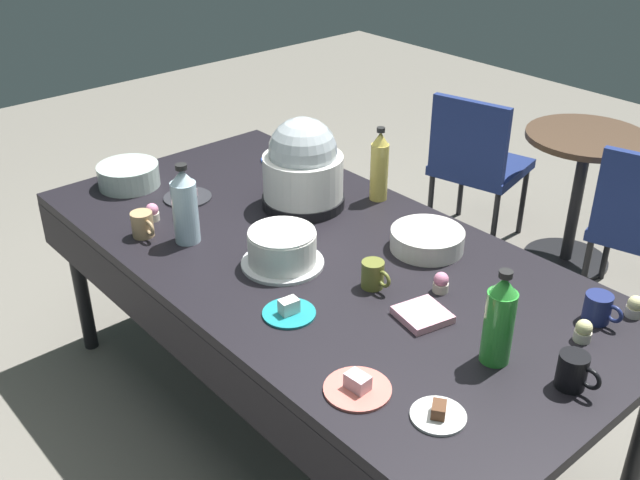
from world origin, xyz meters
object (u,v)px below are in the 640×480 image
(potluck_table, at_px, (320,268))
(dessert_plate_teal, at_px, (289,311))
(cupcake_mint, at_px, (441,283))
(frosted_layer_cake, at_px, (282,249))
(maroon_chair_left, at_px, (476,160))
(glass_salad_bowl, at_px, (129,175))
(soda_bottle_water, at_px, (185,206))
(dessert_plate_charcoal, at_px, (188,196))
(cupcake_cocoa, at_px, (635,307))
(dessert_plate_cobalt, at_px, (278,158))
(dessert_plate_coral, at_px, (357,387))
(coffee_mug_tan, at_px, (143,224))
(dessert_plate_white, at_px, (438,414))
(ceramic_snack_bowl, at_px, (427,240))
(round_cafe_table, at_px, (581,176))
(coffee_mug_black, at_px, (573,371))
(cupcake_berry, at_px, (152,212))
(soda_bottle_ginger_ale, at_px, (379,166))
(cupcake_rose, at_px, (499,318))
(cupcake_lemon, at_px, (583,331))
(slow_cooker, at_px, (303,167))
(coffee_mug_navy, at_px, (598,308))
(cupcake_vanilla, at_px, (183,210))
(coffee_mug_olive, at_px, (373,275))
(soda_bottle_lime_soda, at_px, (499,320))

(potluck_table, height_order, dessert_plate_teal, dessert_plate_teal)
(dessert_plate_teal, distance_m, cupcake_mint, 0.49)
(frosted_layer_cake, relative_size, maroon_chair_left, 0.33)
(glass_salad_bowl, xyz_separation_m, soda_bottle_water, (0.55, -0.07, 0.09))
(dessert_plate_charcoal, relative_size, cupcake_cocoa, 2.80)
(glass_salad_bowl, height_order, dessert_plate_cobalt, glass_salad_bowl)
(dessert_plate_coral, xyz_separation_m, coffee_mug_tan, (-1.11, -0.00, 0.03))
(dessert_plate_charcoal, relative_size, dessert_plate_cobalt, 1.25)
(glass_salad_bowl, distance_m, dessert_plate_white, 1.74)
(ceramic_snack_bowl, height_order, cupcake_mint, ceramic_snack_bowl)
(cupcake_cocoa, relative_size, round_cafe_table, 0.09)
(frosted_layer_cake, relative_size, cupcake_mint, 4.13)
(dessert_plate_teal, distance_m, dessert_plate_white, 0.59)
(dessert_plate_white, bearing_deg, maroon_chair_left, 125.61)
(dessert_plate_cobalt, distance_m, round_cafe_table, 1.57)
(coffee_mug_black, bearing_deg, cupcake_berry, -167.36)
(cupcake_cocoa, distance_m, soda_bottle_ginger_ale, 1.08)
(cupcake_rose, relative_size, cupcake_cocoa, 1.00)
(cupcake_lemon, height_order, cupcake_cocoa, same)
(slow_cooker, relative_size, ceramic_snack_bowl, 1.39)
(dessert_plate_teal, height_order, cupcake_rose, cupcake_rose)
(dessert_plate_teal, xyz_separation_m, coffee_mug_navy, (0.62, 0.67, 0.03))
(maroon_chair_left, distance_m, round_cafe_table, 0.53)
(cupcake_rose, distance_m, coffee_mug_navy, 0.30)
(coffee_mug_black, bearing_deg, frosted_layer_cake, -169.41)
(cupcake_berry, distance_m, coffee_mug_black, 1.59)
(cupcake_lemon, bearing_deg, cupcake_vanilla, -162.07)
(dessert_plate_white, distance_m, round_cafe_table, 2.28)
(cupcake_rose, height_order, round_cafe_table, cupcake_rose)
(ceramic_snack_bowl, bearing_deg, potluck_table, -126.81)
(cupcake_rose, xyz_separation_m, coffee_mug_tan, (-1.18, -0.50, 0.01))
(slow_cooker, xyz_separation_m, dessert_plate_charcoal, (-0.35, -0.31, -0.15))
(soda_bottle_water, bearing_deg, cupcake_lemon, 23.36)
(cupcake_vanilla, bearing_deg, round_cafe_table, 76.44)
(frosted_layer_cake, height_order, soda_bottle_ginger_ale, soda_bottle_ginger_ale)
(dessert_plate_charcoal, xyz_separation_m, round_cafe_table, (0.62, 1.90, -0.26))
(round_cafe_table, bearing_deg, glass_salad_bowl, -113.51)
(dessert_plate_cobalt, relative_size, cupcake_vanilla, 2.25)
(cupcake_mint, bearing_deg, round_cafe_table, 106.25)
(soda_bottle_water, xyz_separation_m, coffee_mug_olive, (0.65, 0.28, -0.09))
(cupcake_berry, relative_size, cupcake_rose, 1.00)
(soda_bottle_ginger_ale, xyz_separation_m, soda_bottle_lime_soda, (0.93, -0.48, -0.01))
(dessert_plate_cobalt, xyz_separation_m, cupcake_lemon, (1.60, -0.15, 0.02))
(dessert_plate_charcoal, relative_size, dessert_plate_coral, 1.05)
(dessert_plate_coral, relative_size, soda_bottle_water, 0.61)
(dessert_plate_teal, height_order, round_cafe_table, dessert_plate_teal)
(cupcake_mint, relative_size, maroon_chair_left, 0.08)
(dessert_plate_coral, relative_size, cupcake_berry, 2.66)
(cupcake_berry, relative_size, coffee_mug_olive, 0.59)
(slow_cooker, relative_size, coffee_mug_black, 2.89)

